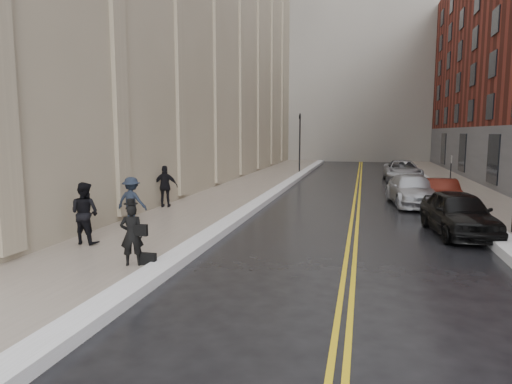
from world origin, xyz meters
The scene contains 18 objects.
ground centered at (0.00, 0.00, 0.00)m, with size 160.00×160.00×0.00m, color black.
sidewalk_left centered at (-4.50, 16.00, 0.07)m, with size 4.00×64.00×0.15m, color gray.
sidewalk_right centered at (9.00, 16.00, 0.07)m, with size 3.00×64.00×0.15m, color gray.
lane_stripe_a centered at (2.38, 16.00, 0.00)m, with size 0.12×64.00×0.01m, color gold.
lane_stripe_b centered at (2.62, 16.00, 0.00)m, with size 0.12×64.00×0.01m, color gold.
snow_ridge_left centered at (-2.20, 16.00, 0.13)m, with size 0.70×60.80×0.26m, color white.
snow_ridge_right centered at (7.15, 16.00, 0.15)m, with size 0.85×60.80×0.30m, color white.
tower_far_right centered at (14.00, 66.00, 22.00)m, with size 22.00×18.00×44.00m, color slate.
traffic_signal centered at (-2.60, 30.00, 3.08)m, with size 0.18×0.15×5.20m.
parking_sign_far centered at (7.90, 20.00, 1.36)m, with size 0.06×0.35×2.23m.
car_black centered at (6.11, 7.84, 0.78)m, with size 1.85×4.61×1.57m, color black.
car_maroon centered at (6.58, 14.47, 0.67)m, with size 1.41×4.06×1.34m, color #4B150D.
car_silver_near centered at (5.20, 14.55, 0.74)m, with size 2.07×5.10×1.48m, color #ABADB3.
car_silver_far centered at (5.61, 26.14, 0.76)m, with size 2.54×5.50×1.53m, color #A4A5AC.
pedestrian_main centered at (-3.04, 1.36, 0.96)m, with size 0.59×0.39×1.63m, color black.
pedestrian_a centered at (-5.63, 3.17, 1.12)m, with size 0.94×0.73×1.93m, color black.
pedestrian_b centered at (-5.61, 6.11, 1.06)m, with size 1.17×0.67×1.81m, color #1B2230.
pedestrian_c centered at (-6.14, 10.26, 1.12)m, with size 1.13×0.47×1.94m, color black.
Camera 1 is at (2.78, -9.22, 3.62)m, focal length 32.00 mm.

